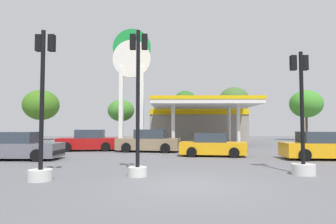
% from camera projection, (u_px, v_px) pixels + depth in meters
% --- Properties ---
extents(ground_plane, '(90.00, 90.00, 0.00)m').
position_uv_depth(ground_plane, '(187.00, 185.00, 8.70)').
color(ground_plane, slate).
rests_on(ground_plane, ground).
extents(gas_station, '(10.81, 14.57, 4.37)m').
position_uv_depth(gas_station, '(197.00, 123.00, 33.55)').
color(gas_station, gray).
rests_on(gas_station, ground).
extents(station_pole_sign, '(3.93, 0.56, 11.94)m').
position_uv_depth(station_pole_sign, '(132.00, 71.00, 29.57)').
color(station_pole_sign, white).
rests_on(station_pole_sign, ground).
extents(car_0, '(4.29, 2.08, 1.51)m').
position_uv_depth(car_0, '(322.00, 147.00, 15.56)').
color(car_0, black).
rests_on(car_0, ground).
extents(car_1, '(4.63, 2.50, 1.58)m').
position_uv_depth(car_1, '(149.00, 142.00, 20.38)').
color(car_1, black).
rests_on(car_1, ground).
extents(car_2, '(4.58, 2.53, 1.56)m').
position_uv_depth(car_2, '(88.00, 141.00, 21.27)').
color(car_2, black).
rests_on(car_2, ground).
extents(car_3, '(4.21, 1.96, 1.50)m').
position_uv_depth(car_3, '(21.00, 147.00, 15.48)').
color(car_3, black).
rests_on(car_3, ground).
extents(car_4, '(4.11, 2.21, 1.40)m').
position_uv_depth(car_4, '(212.00, 146.00, 17.34)').
color(car_4, black).
rests_on(car_4, ground).
extents(traffic_signal_0, '(0.84, 0.84, 4.62)m').
position_uv_depth(traffic_signal_0, '(302.00, 140.00, 10.70)').
color(traffic_signal_0, silver).
rests_on(traffic_signal_0, ground).
extents(traffic_signal_1, '(0.68, 0.70, 5.33)m').
position_uv_depth(traffic_signal_1, '(138.00, 121.00, 10.42)').
color(traffic_signal_1, silver).
rests_on(traffic_signal_1, ground).
extents(traffic_signal_2, '(0.78, 0.78, 5.05)m').
position_uv_depth(traffic_signal_2, '(42.00, 133.00, 9.58)').
color(traffic_signal_2, silver).
rests_on(traffic_signal_2, ground).
extents(tree_0, '(4.54, 4.54, 6.53)m').
position_uv_depth(tree_0, '(41.00, 105.00, 37.13)').
color(tree_0, brown).
rests_on(tree_0, ground).
extents(tree_1, '(3.45, 3.45, 5.33)m').
position_uv_depth(tree_1, '(121.00, 111.00, 37.61)').
color(tree_1, brown).
rests_on(tree_1, ground).
extents(tree_2, '(3.27, 3.27, 6.42)m').
position_uv_depth(tree_2, '(185.00, 104.00, 37.12)').
color(tree_2, brown).
rests_on(tree_2, ground).
extents(tree_3, '(3.89, 3.89, 6.73)m').
position_uv_depth(tree_3, '(234.00, 101.00, 35.97)').
color(tree_3, brown).
rests_on(tree_3, ground).
extents(tree_4, '(4.02, 4.02, 6.40)m').
position_uv_depth(tree_4, '(306.00, 104.00, 36.34)').
color(tree_4, brown).
rests_on(tree_4, ground).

